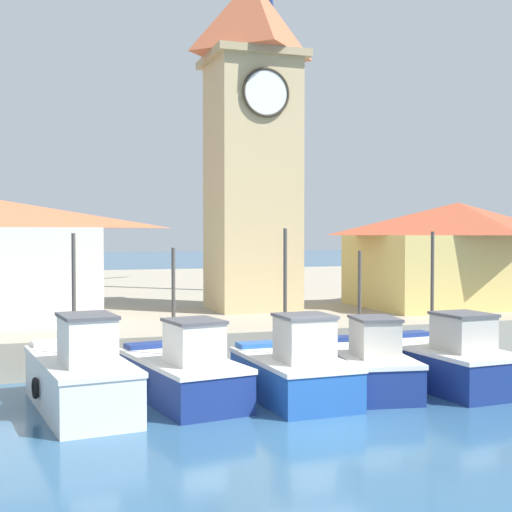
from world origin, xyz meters
TOP-DOWN VIEW (x-y plane):
  - ground_plane at (0.00, 0.00)m, footprint 300.00×300.00m
  - quay_wharf at (0.00, 26.90)m, footprint 120.00×40.00m
  - fishing_boat_far_left at (-5.10, 3.08)m, footprint 2.51×5.21m
  - fishing_boat_left_outer at (-2.53, 3.29)m, footprint 2.71×4.82m
  - fishing_boat_left_inner at (0.22, 2.54)m, footprint 2.28×4.26m
  - fishing_boat_mid_left at (2.52, 2.96)m, footprint 2.47×4.74m
  - fishing_boat_center at (4.80, 2.59)m, footprint 2.42×4.77m
  - clock_tower at (2.67, 13.38)m, footprint 3.79×3.79m
  - warehouse_right at (11.58, 11.93)m, footprint 8.85×5.94m
  - port_crane_near at (5.98, 21.79)m, footprint 5.07×9.46m

SIDE VIEW (x-z plane):
  - ground_plane at x=0.00m, z-range 0.00..0.00m
  - quay_wharf at x=0.00m, z-range 0.00..1.15m
  - fishing_boat_mid_left at x=2.52m, z-range -1.20..2.60m
  - fishing_boat_left_outer at x=-2.53m, z-range -1.23..2.68m
  - fishing_boat_center at x=4.80m, z-range -1.44..2.90m
  - fishing_boat_left_inner at x=0.22m, z-range -1.46..2.96m
  - fishing_boat_far_left at x=-5.10m, z-range -1.32..2.97m
  - warehouse_right at x=11.58m, z-range 1.20..5.67m
  - port_crane_near at x=5.98m, z-range -1.58..17.56m
  - clock_tower at x=2.67m, z-range 0.75..15.91m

